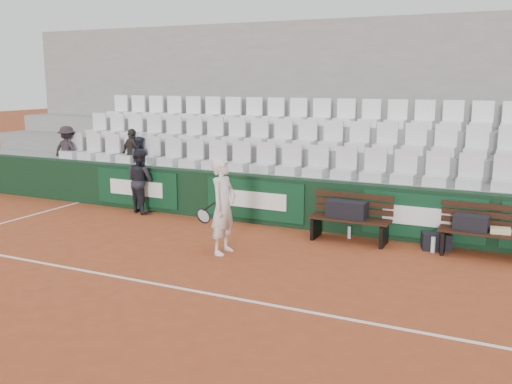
% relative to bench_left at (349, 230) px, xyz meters
% --- Properties ---
extents(ground, '(80.00, 80.00, 0.00)m').
position_rel_bench_left_xyz_m(ground, '(-1.96, -3.41, -0.23)').
color(ground, '#A44725').
rests_on(ground, ground).
extents(court_baseline, '(18.00, 0.06, 0.01)m').
position_rel_bench_left_xyz_m(court_baseline, '(-1.96, -3.41, -0.22)').
color(court_baseline, white).
rests_on(court_baseline, ground).
extents(back_barrier, '(18.00, 0.34, 1.00)m').
position_rel_bench_left_xyz_m(back_barrier, '(-1.89, 0.58, 0.28)').
color(back_barrier, black).
rests_on(back_barrier, ground).
extents(grandstand_tier_front, '(18.00, 0.95, 1.00)m').
position_rel_bench_left_xyz_m(grandstand_tier_front, '(-1.96, 1.21, 0.28)').
color(grandstand_tier_front, gray).
rests_on(grandstand_tier_front, ground).
extents(grandstand_tier_mid, '(18.00, 0.95, 1.45)m').
position_rel_bench_left_xyz_m(grandstand_tier_mid, '(-1.96, 2.16, 0.50)').
color(grandstand_tier_mid, gray).
rests_on(grandstand_tier_mid, ground).
extents(grandstand_tier_back, '(18.00, 0.95, 1.90)m').
position_rel_bench_left_xyz_m(grandstand_tier_back, '(-1.96, 3.11, 0.72)').
color(grandstand_tier_back, gray).
rests_on(grandstand_tier_back, ground).
extents(grandstand_rear_wall, '(18.00, 0.30, 4.40)m').
position_rel_bench_left_xyz_m(grandstand_rear_wall, '(-1.96, 3.74, 1.98)').
color(grandstand_rear_wall, gray).
rests_on(grandstand_rear_wall, ground).
extents(seat_row_front, '(11.90, 0.44, 0.63)m').
position_rel_bench_left_xyz_m(seat_row_front, '(-1.96, 1.04, 1.09)').
color(seat_row_front, silver).
rests_on(seat_row_front, grandstand_tier_front).
extents(seat_row_mid, '(11.90, 0.44, 0.63)m').
position_rel_bench_left_xyz_m(seat_row_mid, '(-1.96, 1.99, 1.54)').
color(seat_row_mid, white).
rests_on(seat_row_mid, grandstand_tier_mid).
extents(seat_row_back, '(11.90, 0.44, 0.63)m').
position_rel_bench_left_xyz_m(seat_row_back, '(-1.96, 2.94, 1.99)').
color(seat_row_back, white).
rests_on(seat_row_back, grandstand_tier_back).
extents(bench_left, '(1.50, 0.56, 0.45)m').
position_rel_bench_left_xyz_m(bench_left, '(0.00, 0.00, 0.00)').
color(bench_left, '#32190F').
rests_on(bench_left, ground).
extents(bench_right, '(1.50, 0.56, 0.45)m').
position_rel_bench_left_xyz_m(bench_right, '(2.33, 0.07, 0.00)').
color(bench_right, black).
rests_on(bench_right, ground).
extents(sports_bag_left, '(0.74, 0.34, 0.31)m').
position_rel_bench_left_xyz_m(sports_bag_left, '(-0.06, 0.01, 0.38)').
color(sports_bag_left, black).
rests_on(sports_bag_left, bench_left).
extents(sports_bag_right, '(0.59, 0.32, 0.26)m').
position_rel_bench_left_xyz_m(sports_bag_right, '(2.10, 0.06, 0.36)').
color(sports_bag_right, black).
rests_on(sports_bag_right, bench_right).
extents(towel, '(0.34, 0.26, 0.09)m').
position_rel_bench_left_xyz_m(towel, '(2.57, 0.06, 0.27)').
color(towel, beige).
rests_on(towel, bench_right).
extents(sports_bag_ground, '(0.56, 0.44, 0.30)m').
position_rel_bench_left_xyz_m(sports_bag_ground, '(1.54, 0.18, -0.07)').
color(sports_bag_ground, black).
rests_on(sports_bag_ground, ground).
extents(water_bottle_near, '(0.07, 0.07, 0.23)m').
position_rel_bench_left_xyz_m(water_bottle_near, '(-0.06, 0.22, -0.11)').
color(water_bottle_near, silver).
rests_on(water_bottle_near, ground).
extents(water_bottle_far, '(0.08, 0.08, 0.28)m').
position_rel_bench_left_xyz_m(water_bottle_far, '(1.52, -0.02, -0.09)').
color(water_bottle_far, silver).
rests_on(water_bottle_far, ground).
extents(tennis_player, '(0.70, 0.61, 1.67)m').
position_rel_bench_left_xyz_m(tennis_player, '(-1.77, -1.63, 0.61)').
color(tennis_player, white).
rests_on(tennis_player, ground).
extents(ball_kid, '(0.86, 0.77, 1.44)m').
position_rel_bench_left_xyz_m(ball_kid, '(-4.93, 0.29, 0.50)').
color(ball_kid, black).
rests_on(ball_kid, ground).
extents(spectator_a, '(0.83, 0.52, 1.25)m').
position_rel_bench_left_xyz_m(spectator_a, '(-7.82, 1.09, 1.40)').
color(spectator_a, '#282025').
rests_on(spectator_a, grandstand_tier_front).
extents(spectator_b, '(0.79, 0.50, 1.26)m').
position_rel_bench_left_xyz_m(spectator_b, '(-5.75, 1.09, 1.40)').
color(spectator_b, '#2E2925').
rests_on(spectator_b, grandstand_tier_front).
extents(spectator_c, '(0.53, 0.41, 1.08)m').
position_rel_bench_left_xyz_m(spectator_c, '(-5.54, 1.09, 1.31)').
color(spectator_c, '#212632').
rests_on(spectator_c, grandstand_tier_front).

